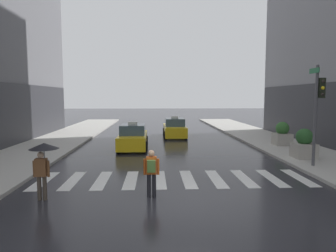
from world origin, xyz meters
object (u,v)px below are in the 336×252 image
object	(u,v)px
taxi_second	(175,129)
pedestrian_with_backpack	(151,170)
taxi_lead	(133,138)
pedestrian_with_umbrella	(43,156)
traffic_light_pole	(318,101)
planter_near_corner	(304,145)
planter_mid_block	(282,135)

from	to	relation	value
taxi_second	pedestrian_with_backpack	world-z (taller)	taxi_second
taxi_lead	pedestrian_with_backpack	bearing A→B (deg)	-82.45
taxi_lead	taxi_second	world-z (taller)	same
pedestrian_with_umbrella	pedestrian_with_backpack	bearing A→B (deg)	1.30
taxi_lead	pedestrian_with_umbrella	distance (m)	10.28
taxi_lead	pedestrian_with_backpack	size ratio (longest dim) A/B	2.75
traffic_light_pole	taxi_second	xyz separation A→B (m)	(-5.99, 11.75, -2.53)
pedestrian_with_backpack	taxi_lead	bearing A→B (deg)	97.55
pedestrian_with_umbrella	planter_near_corner	world-z (taller)	pedestrian_with_umbrella
traffic_light_pole	planter_near_corner	size ratio (longest dim) A/B	3.00
traffic_light_pole	pedestrian_with_umbrella	xyz separation A→B (m)	(-11.47, -3.86, -1.74)
taxi_lead	planter_mid_block	xyz separation A→B (m)	(10.26, 0.04, 0.15)
taxi_second	pedestrian_with_backpack	size ratio (longest dim) A/B	2.75
pedestrian_with_umbrella	planter_near_corner	xyz separation A→B (m)	(11.84, 5.68, -0.64)
taxi_second	planter_mid_block	size ratio (longest dim) A/B	2.84
traffic_light_pole	planter_mid_block	world-z (taller)	traffic_light_pole
traffic_light_pole	taxi_lead	bearing A→B (deg)	146.30
pedestrian_with_umbrella	planter_mid_block	xyz separation A→B (m)	(12.53, 10.04, -0.64)
taxi_lead	planter_near_corner	distance (m)	10.49
pedestrian_with_umbrella	pedestrian_with_backpack	size ratio (longest dim) A/B	1.18
taxi_lead	planter_mid_block	bearing A→B (deg)	0.25
planter_near_corner	taxi_lead	bearing A→B (deg)	155.73
pedestrian_with_umbrella	planter_near_corner	size ratio (longest dim) A/B	1.21
taxi_second	pedestrian_with_umbrella	bearing A→B (deg)	-109.34
pedestrian_with_backpack	taxi_second	bearing A→B (deg)	83.07
traffic_light_pole	pedestrian_with_umbrella	size ratio (longest dim) A/B	2.47
traffic_light_pole	taxi_lead	world-z (taller)	traffic_light_pole
traffic_light_pole	taxi_second	distance (m)	13.43
taxi_lead	planter_mid_block	size ratio (longest dim) A/B	2.84
taxi_second	pedestrian_with_backpack	bearing A→B (deg)	-96.93
traffic_light_pole	pedestrian_with_backpack	xyz separation A→B (m)	(-7.88, -3.78, -2.29)
pedestrian_with_backpack	planter_mid_block	size ratio (longest dim) A/B	1.03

